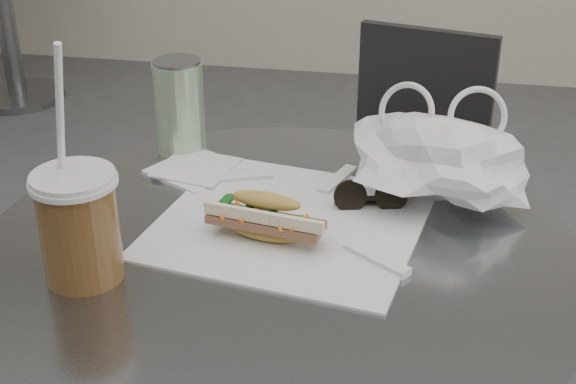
% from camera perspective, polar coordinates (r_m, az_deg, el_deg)
% --- Properties ---
extents(chair_far, '(0.40, 0.44, 0.76)m').
position_cam_1_polar(chair_far, '(1.87, 7.81, -2.14)').
color(chair_far, '#2E2E30').
rests_on(chair_far, ground).
extents(sandwich_paper, '(0.38, 0.36, 0.00)m').
position_cam_1_polar(sandwich_paper, '(1.04, 0.13, -2.18)').
color(sandwich_paper, white).
rests_on(sandwich_paper, cafe_table).
extents(banh_mi, '(0.19, 0.10, 0.06)m').
position_cam_1_polar(banh_mi, '(0.99, -1.57, -1.84)').
color(banh_mi, tan).
rests_on(banh_mi, sandwich_paper).
extents(iced_coffee, '(0.10, 0.10, 0.28)m').
position_cam_1_polar(iced_coffee, '(0.93, -14.65, -2.25)').
color(iced_coffee, brown).
rests_on(iced_coffee, cafe_table).
extents(sunglasses, '(0.10, 0.04, 0.04)m').
position_cam_1_polar(sunglasses, '(1.08, 5.88, -0.40)').
color(sunglasses, black).
rests_on(sunglasses, cafe_table).
extents(plastic_bag, '(0.24, 0.20, 0.11)m').
position_cam_1_polar(plastic_bag, '(1.09, 10.58, 2.11)').
color(plastic_bag, silver).
rests_on(plastic_bag, cafe_table).
extents(napkin_stack, '(0.15, 0.15, 0.01)m').
position_cam_1_polar(napkin_stack, '(1.19, -6.54, 1.63)').
color(napkin_stack, white).
rests_on(napkin_stack, cafe_table).
extents(drink_can, '(0.08, 0.08, 0.14)m').
position_cam_1_polar(drink_can, '(1.24, -7.73, 6.07)').
color(drink_can, '#538B51').
rests_on(drink_can, cafe_table).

